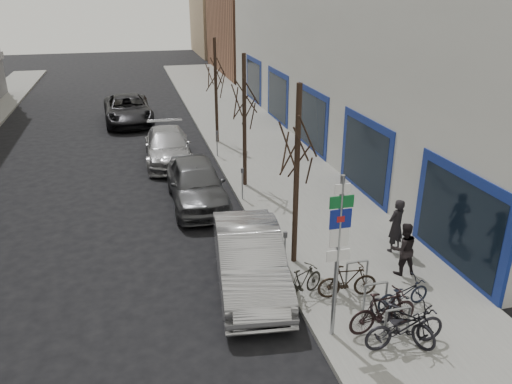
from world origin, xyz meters
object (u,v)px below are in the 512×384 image
bike_far_curb (405,323)px  lane_car (128,109)px  bike_rack (376,293)px  meter_front (285,248)px  bike_far_inner (347,281)px  tree_far (215,66)px  bike_mid_curb (403,291)px  pedestrian_far (403,248)px  bike_mid_inner (302,282)px  bike_near_left (403,314)px  parked_car_mid (197,183)px  tree_near (298,134)px  tree_mid (244,90)px  parked_car_front (250,259)px  meter_mid (242,181)px  bike_near_right (383,310)px  pedestrian_near (396,226)px  highway_sign_pole (338,249)px  meter_back (217,141)px

bike_far_curb → lane_car: lane_car is taller
bike_rack → meter_front: (-1.65, 2.40, 0.26)m
bike_far_inner → tree_far: bearing=9.2°
bike_mid_curb → bike_far_curb: bike_far_curb is taller
lane_car → pedestrian_far: (7.31, -20.28, 0.12)m
bike_rack → bike_mid_inner: bearing=147.4°
bike_near_left → bike_far_inner: size_ratio=1.17×
tree_far → bike_mid_curb: tree_far is taller
bike_far_inner → parked_car_mid: 8.05m
tree_near → bike_far_inner: 4.15m
tree_mid → parked_car_front: size_ratio=1.08×
lane_car → meter_mid: bearing=-76.3°
bike_near_right → bike_mid_curb: 1.19m
tree_mid → bike_far_curb: (1.22, -10.79, -3.35)m
bike_near_right → lane_car: 23.18m
tree_mid → bike_near_right: size_ratio=3.00×
lane_car → tree_far: bearing=-55.0°
meter_mid → pedestrian_near: pedestrian_near is taller
bike_near_left → pedestrian_near: bearing=41.0°
bike_far_curb → pedestrian_far: bearing=-29.3°
meter_mid → parked_car_front: 5.86m
bike_near_right → pedestrian_far: size_ratio=1.14×
bike_near_right → tree_mid: bearing=0.1°
pedestrian_near → tree_mid: bearing=-85.8°
bike_far_curb → pedestrian_near: 4.59m
highway_sign_pole → bike_near_left: size_ratio=2.20×
bike_rack → lane_car: (-5.73, 21.75, 0.17)m
tree_far → lane_car: size_ratio=0.92×
tree_near → lane_car: size_ratio=0.92×
meter_front → bike_far_curb: 4.14m
parked_car_mid → lane_car: 13.71m
bike_mid_curb → tree_far: bearing=-1.6°
meter_mid → lane_car: bearing=106.4°
meter_mid → bike_near_left: 9.12m
parked_car_front → pedestrian_far: 4.39m
highway_sign_pole → bike_near_right: (1.21, -0.15, -1.75)m
bike_far_curb → parked_car_mid: parked_car_mid is taller
bike_mid_inner → pedestrian_far: 3.23m
meter_back → bike_mid_inner: size_ratio=0.83×
meter_mid → bike_near_left: (1.81, -8.94, -0.18)m
pedestrian_near → bike_far_inner: bearing=17.2°
parked_car_front → pedestrian_far: bearing=-2.3°
bike_mid_curb → pedestrian_near: pedestrian_near is taller
meter_back → pedestrian_far: (3.23, -11.93, 0.04)m
bike_mid_inner → pedestrian_far: bearing=-111.2°
bike_rack → parked_car_mid: (-3.37, 8.24, 0.20)m
bike_rack → bike_near_left: size_ratio=1.19×
tree_mid → parked_car_mid: tree_mid is taller
tree_mid → tree_far: bearing=90.0°
tree_mid → parked_car_mid: 4.07m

